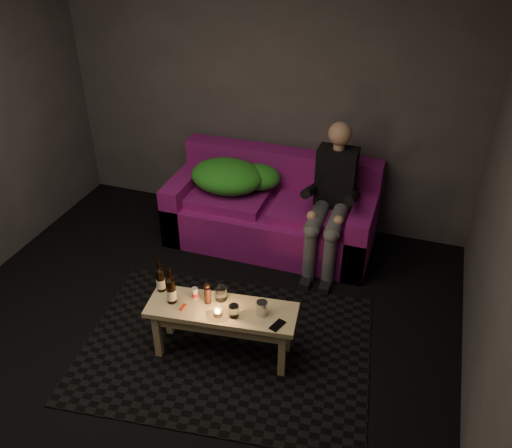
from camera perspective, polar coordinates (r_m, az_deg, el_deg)
The scene contains 17 objects.
floor at distance 4.09m, azimuth -9.02°, elevation -14.51°, with size 4.50×4.50×0.00m, color black.
room at distance 3.49m, azimuth -7.89°, elevation 9.89°, with size 4.50×4.50×4.50m.
rug at distance 4.17m, azimuth -3.17°, elevation -12.82°, with size 2.12×1.54×0.01m, color black.
sofa at distance 5.15m, azimuth 1.76°, elevation 1.28°, with size 1.91×0.86×0.82m.
green_blanket at distance 5.10m, azimuth -2.44°, elevation 5.05°, with size 0.84×0.57×0.29m.
person at distance 4.72m, azimuth 7.96°, elevation 2.95°, with size 0.34×0.79×1.27m.
coffee_table at distance 3.89m, azimuth -3.60°, elevation -9.68°, with size 1.09×0.46×0.43m.
beer_bottle_a at distance 3.99m, azimuth -10.02°, elevation -5.74°, with size 0.07×0.07×0.26m.
beer_bottle_b at distance 3.87m, azimuth -8.94°, elevation -6.86°, with size 0.07×0.07×0.28m.
salt_shaker at distance 3.91m, azimuth -6.46°, elevation -7.24°, with size 0.04×0.04×0.09m, color silver.
pepper_mill at distance 3.85m, azimuth -5.12°, elevation -7.48°, with size 0.05×0.05×0.13m, color black.
tumbler_back at distance 3.88m, azimuth -3.69°, elevation -7.31°, with size 0.09×0.09×0.10m, color white.
tealight at distance 3.77m, azimuth -4.05°, elevation -9.29°, with size 0.07×0.07×0.05m.
tumbler_front at distance 3.75m, azimuth -2.36°, elevation -9.14°, with size 0.07×0.07×0.09m, color white.
steel_cup at distance 3.75m, azimuth 0.63°, elevation -8.85°, with size 0.08×0.08×0.11m, color #B6B9BE.
smartphone at distance 3.70m, azimuth 2.28°, elevation -10.60°, with size 0.06×0.12×0.01m, color black.
red_lighter at distance 3.87m, azimuth -7.70°, elevation -8.66°, with size 0.02×0.07×0.01m, color red.
Camera 1 is at (1.46, -2.41, 2.97)m, focal length 38.00 mm.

